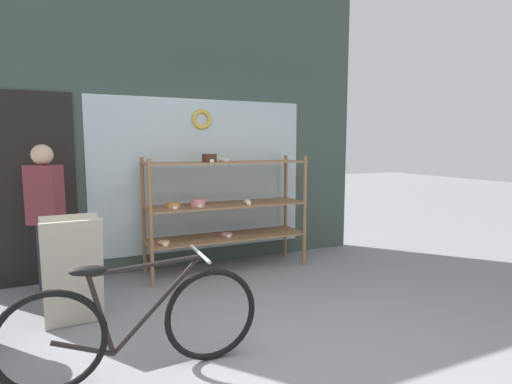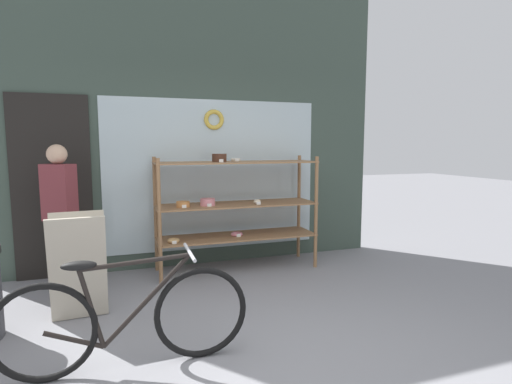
# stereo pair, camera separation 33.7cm
# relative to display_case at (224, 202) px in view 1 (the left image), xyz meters

# --- Properties ---
(ground_plane) EXTENTS (30.00, 30.00, 0.00)m
(ground_plane) POSITION_rel_display_case_xyz_m (-0.35, -2.28, -0.84)
(ground_plane) COLOR gray
(storefront_facade) EXTENTS (4.85, 0.13, 3.73)m
(storefront_facade) POSITION_rel_display_case_xyz_m (-0.40, 0.42, 0.96)
(storefront_facade) COLOR #3D4C42
(storefront_facade) RESTS_ON ground_plane
(display_case) EXTENTS (1.95, 0.55, 1.43)m
(display_case) POSITION_rel_display_case_xyz_m (0.00, 0.00, 0.00)
(display_case) COLOR #8E6642
(display_case) RESTS_ON ground_plane
(bicycle) EXTENTS (1.69, 0.46, 0.80)m
(bicycle) POSITION_rel_display_case_xyz_m (-1.30, -1.91, -0.48)
(bicycle) COLOR black
(bicycle) RESTS_ON ground_plane
(sandwich_board) EXTENTS (0.49, 0.41, 0.93)m
(sandwich_board) POSITION_rel_display_case_xyz_m (-1.68, -0.92, -0.37)
(sandwich_board) COLOR #B2A893
(sandwich_board) RESTS_ON ground_plane
(pedestrian) EXTENTS (0.37, 0.33, 1.54)m
(pedestrian) POSITION_rel_display_case_xyz_m (-1.91, -0.09, 0.05)
(pedestrian) COLOR #282833
(pedestrian) RESTS_ON ground_plane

